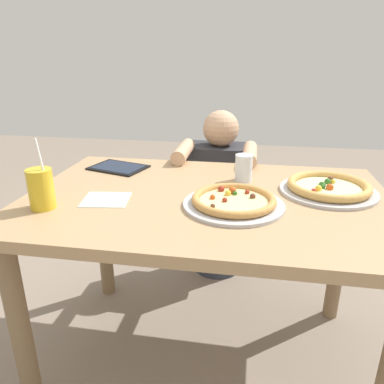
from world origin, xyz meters
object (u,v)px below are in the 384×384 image
at_px(drink_cup_colored, 41,189).
at_px(tablet, 118,167).
at_px(water_cup_clear, 244,167).
at_px(pizza_near, 234,201).
at_px(diner_seated, 219,201).
at_px(pizza_far, 328,188).

relative_size(drink_cup_colored, tablet, 0.86).
distance_m(water_cup_clear, tablet, 0.57).
height_order(pizza_near, drink_cup_colored, drink_cup_colored).
relative_size(pizza_near, tablet, 1.25).
height_order(water_cup_clear, diner_seated, diner_seated).
relative_size(drink_cup_colored, diner_seated, 0.25).
bearing_deg(drink_cup_colored, diner_seated, 60.75).
height_order(pizza_near, pizza_far, same).
distance_m(pizza_near, water_cup_clear, 0.28).
bearing_deg(water_cup_clear, pizza_far, -14.70).
distance_m(pizza_far, tablet, 0.90).
height_order(pizza_far, drink_cup_colored, drink_cup_colored).
height_order(pizza_near, water_cup_clear, water_cup_clear).
xyz_separation_m(pizza_near, pizza_far, (0.34, 0.19, 0.00)).
xyz_separation_m(pizza_near, water_cup_clear, (0.02, 0.28, 0.04)).
distance_m(pizza_near, pizza_far, 0.39).
bearing_deg(pizza_far, pizza_near, -150.76).
bearing_deg(pizza_far, drink_cup_colored, -162.17).
relative_size(pizza_near, drink_cup_colored, 1.44).
xyz_separation_m(tablet, diner_seated, (0.42, 0.44, -0.31)).
height_order(drink_cup_colored, tablet, drink_cup_colored).
xyz_separation_m(water_cup_clear, tablet, (-0.57, 0.08, -0.05)).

